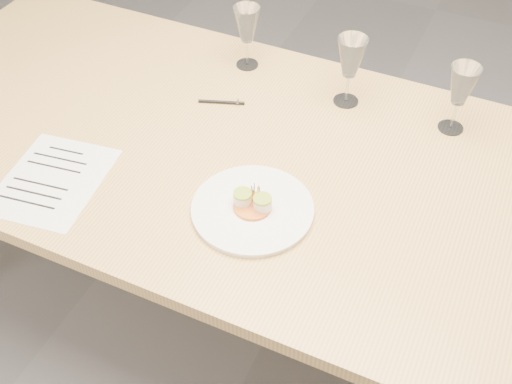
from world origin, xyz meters
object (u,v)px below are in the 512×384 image
at_px(wine_glass_1, 351,59).
at_px(wine_glass_2, 462,87).
at_px(dinner_plate, 253,208).
at_px(wine_glass_0, 247,26).
at_px(ballpoint_pen, 222,102).
at_px(dining_table, 280,180).
at_px(recipe_sheet, 53,180).

distance_m(wine_glass_1, wine_glass_2, 0.31).
relative_size(dinner_plate, wine_glass_0, 1.51).
distance_m(ballpoint_pen, wine_glass_1, 0.39).
bearing_deg(ballpoint_pen, wine_glass_0, 74.62).
relative_size(dining_table, wine_glass_2, 11.92).
height_order(wine_glass_1, wine_glass_2, wine_glass_1).
bearing_deg(wine_glass_0, recipe_sheet, -108.82).
distance_m(recipe_sheet, wine_glass_1, 0.86).
height_order(recipe_sheet, wine_glass_0, wine_glass_0).
height_order(recipe_sheet, ballpoint_pen, ballpoint_pen).
distance_m(dinner_plate, wine_glass_1, 0.53).
relative_size(dining_table, wine_glass_0, 12.11).
xyz_separation_m(dining_table, wine_glass_0, (-0.27, 0.37, 0.21)).
height_order(dinner_plate, recipe_sheet, dinner_plate).
distance_m(dinner_plate, ballpoint_pen, 0.44).
height_order(dining_table, ballpoint_pen, ballpoint_pen).
height_order(recipe_sheet, wine_glass_2, wine_glass_2).
bearing_deg(dining_table, ballpoint_pen, 147.85).
relative_size(dinner_plate, wine_glass_1, 1.42).
distance_m(dinner_plate, wine_glass_2, 0.65).
bearing_deg(dinner_plate, wine_glass_2, 54.90).
xyz_separation_m(recipe_sheet, wine_glass_2, (0.88, 0.64, 0.14)).
relative_size(recipe_sheet, wine_glass_2, 1.70).
height_order(wine_glass_0, wine_glass_2, wine_glass_2).
distance_m(recipe_sheet, wine_glass_2, 1.09).
height_order(recipe_sheet, wine_glass_1, wine_glass_1).
bearing_deg(dinner_plate, wine_glass_0, 116.58).
bearing_deg(dinner_plate, wine_glass_1, 83.33).
distance_m(ballpoint_pen, wine_glass_0, 0.25).
bearing_deg(wine_glass_0, wine_glass_1, -7.96).
relative_size(wine_glass_1, wine_glass_2, 1.04).
height_order(dining_table, recipe_sheet, recipe_sheet).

